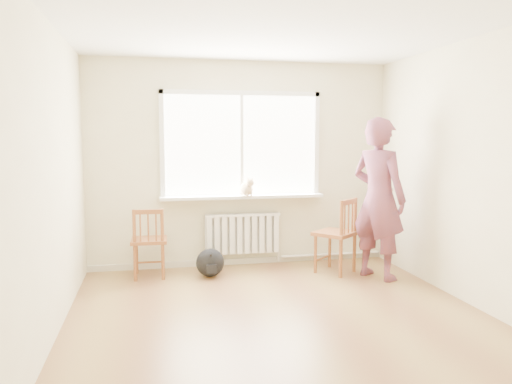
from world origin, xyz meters
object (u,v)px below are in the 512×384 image
chair_right (339,236)px  person (379,199)px  chair_left (149,243)px  backpack (210,263)px  cat (247,188)px

chair_right → person: (0.38, -0.29, 0.49)m
chair_left → chair_right: size_ratio=0.91×
backpack → chair_right: bearing=-6.1°
chair_right → cat: (-1.08, 0.51, 0.57)m
chair_left → backpack: bearing=174.5°
chair_left → cat: cat is taller
chair_left → chair_right: bearing=175.3°
chair_right → backpack: 1.64m
cat → backpack: size_ratio=1.07×
chair_right → cat: cat is taller
person → backpack: 2.19m
person → cat: size_ratio=5.22×
person → backpack: (-1.99, 0.46, -0.80)m
chair_right → chair_left: bearing=-46.3°
chair_right → backpack: bearing=-46.0°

